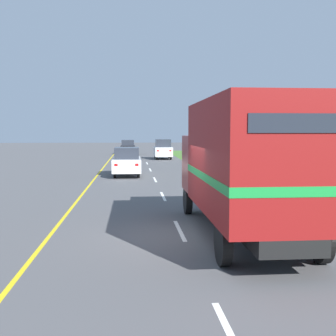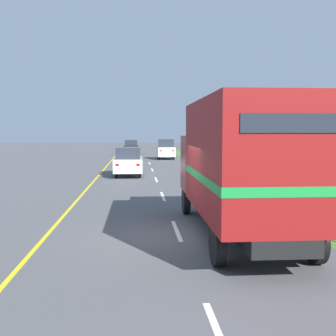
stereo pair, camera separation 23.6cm
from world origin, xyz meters
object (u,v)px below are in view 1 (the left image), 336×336
lead_car_white (127,161)px  lead_car_white_ahead (163,149)px  roadside_tree_far (270,122)px  roadside_tree_near (307,125)px  horse_trailer_truck (245,164)px  highway_sign (274,153)px  roadside_tree_mid (290,120)px  lead_car_black_ahead (128,147)px

lead_car_white → lead_car_white_ahead: (3.61, 16.66, 0.09)m
lead_car_white_ahead → roadside_tree_far: (9.99, -4.70, 2.78)m
lead_car_white_ahead → roadside_tree_near: size_ratio=0.82×
horse_trailer_truck → highway_sign: size_ratio=2.72×
roadside_tree_near → roadside_tree_far: bearing=81.1°
highway_sign → lead_car_white_ahead: bearing=98.8°
lead_car_white → roadside_tree_mid: size_ratio=0.74×
highway_sign → roadside_tree_near: (4.13, 5.78, 1.50)m
horse_trailer_truck → highway_sign: horse_trailer_truck is taller
horse_trailer_truck → roadside_tree_near: bearing=61.6°
highway_sign → lead_car_black_ahead: bearing=102.6°
lead_car_white_ahead → roadside_tree_far: size_ratio=0.63×
roadside_tree_near → roadside_tree_mid: size_ratio=0.79×
lead_car_white → highway_sign: 10.49m
highway_sign → roadside_tree_mid: roadside_tree_mid is taller
horse_trailer_truck → roadside_tree_mid: 24.60m
lead_car_white → roadside_tree_mid: bearing=23.7°
roadside_tree_mid → roadside_tree_far: (0.33, 6.14, -0.03)m
lead_car_black_ahead → highway_sign: (7.50, -33.59, 0.89)m
lead_car_white → highway_sign: highway_sign is taller
lead_car_white → roadside_tree_near: roadside_tree_near is taller
lead_car_white_ahead → highway_sign: 24.41m
lead_car_black_ahead → roadside_tree_far: bearing=-45.9°
lead_car_white_ahead → lead_car_black_ahead: size_ratio=0.97×
lead_car_white → roadside_tree_far: size_ratio=0.71×
lead_car_black_ahead → roadside_tree_near: (11.63, -27.82, 2.38)m
lead_car_white → lead_car_black_ahead: size_ratio=1.11×
highway_sign → roadside_tree_far: bearing=72.1°
lead_car_white → roadside_tree_far: 18.33m
highway_sign → roadside_tree_near: size_ratio=0.61×
roadside_tree_mid → lead_car_white_ahead: bearing=131.7°
roadside_tree_near → lead_car_white: bearing=171.7°
lead_car_white → highway_sign: (7.33, -7.45, 0.87)m
lead_car_white → lead_car_black_ahead: lead_car_white is taller
highway_sign → roadside_tree_mid: bearing=65.9°
lead_car_white → highway_sign: size_ratio=1.54×
lead_car_white → roadside_tree_far: bearing=41.3°
lead_car_white_ahead → roadside_tree_mid: size_ratio=0.65×
roadside_tree_near → highway_sign: bearing=-125.6°
roadside_tree_far → lead_car_black_ahead: bearing=134.1°
lead_car_black_ahead → roadside_tree_near: 30.24m
highway_sign → roadside_tree_far: roadside_tree_far is taller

